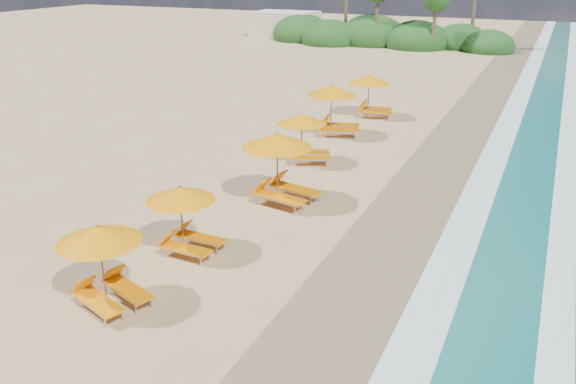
{
  "coord_description": "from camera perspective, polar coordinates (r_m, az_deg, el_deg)",
  "views": [
    {
      "loc": [
        7.61,
        -16.87,
        8.41
      ],
      "look_at": [
        0.0,
        0.0,
        1.2
      ],
      "focal_mm": 37.4,
      "sensor_mm": 36.0,
      "label": 1
    }
  ],
  "objects": [
    {
      "name": "station_6",
      "position": [
        30.59,
        4.5,
        8.09
      ],
      "size": [
        3.3,
        3.23,
        2.6
      ],
      "rotation": [
        0.0,
        0.0,
        0.32
      ],
      "color": "olive",
      "rests_on": "ground"
    },
    {
      "name": "treeline",
      "position": [
        65.23,
        8.79,
        14.52
      ],
      "size": [
        25.8,
        8.8,
        9.74
      ],
      "color": "#163D14",
      "rests_on": "ground"
    },
    {
      "name": "beach_building",
      "position": [
        71.65,
        -0.27,
        15.67
      ],
      "size": [
        7.0,
        5.0,
        2.8
      ],
      "primitive_type": "cube",
      "color": "beige",
      "rests_on": "ground"
    },
    {
      "name": "station_7",
      "position": [
        34.57,
        7.98,
        9.32
      ],
      "size": [
        3.04,
        2.95,
        2.43
      ],
      "rotation": [
        0.0,
        0.0,
        0.27
      ],
      "color": "olive",
      "rests_on": "ground"
    },
    {
      "name": "station_3",
      "position": [
        18.29,
        -9.67,
        -2.23
      ],
      "size": [
        2.36,
        2.18,
        2.15
      ],
      "rotation": [
        0.0,
        0.0,
        -0.03
      ],
      "color": "olive",
      "rests_on": "ground"
    },
    {
      "name": "wet_sand",
      "position": [
        19.19,
        11.0,
        -5.11
      ],
      "size": [
        4.0,
        160.0,
        0.01
      ],
      "primitive_type": "cube",
      "color": "#846C4E",
      "rests_on": "ground"
    },
    {
      "name": "surf_foam",
      "position": [
        18.86,
        19.02,
        -6.37
      ],
      "size": [
        4.0,
        160.0,
        0.01
      ],
      "color": "white",
      "rests_on": "ground"
    },
    {
      "name": "station_2",
      "position": [
        16.0,
        -17.02,
        -6.32
      ],
      "size": [
        2.85,
        2.8,
        2.23
      ],
      "rotation": [
        0.0,
        0.0,
        -0.35
      ],
      "color": "olive",
      "rests_on": "ground"
    },
    {
      "name": "station_4",
      "position": [
        21.72,
        -0.58,
        2.71
      ],
      "size": [
        3.19,
        3.05,
        2.66
      ],
      "rotation": [
        0.0,
        0.0,
        -0.19
      ],
      "color": "olive",
      "rests_on": "ground"
    },
    {
      "name": "station_5",
      "position": [
        26.25,
        1.68,
        5.46
      ],
      "size": [
        2.91,
        2.88,
        2.24
      ],
      "rotation": [
        0.0,
        0.0,
        0.39
      ],
      "color": "olive",
      "rests_on": "ground"
    },
    {
      "name": "ground",
      "position": [
        20.33,
        0.0,
        -3.15
      ],
      "size": [
        160.0,
        160.0,
        0.0
      ],
      "primitive_type": "plane",
      "color": "tan",
      "rests_on": "ground"
    }
  ]
}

